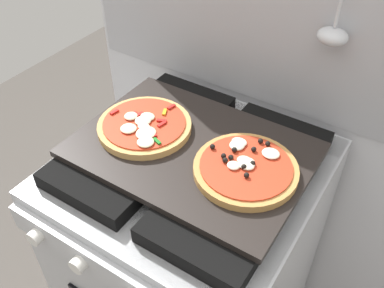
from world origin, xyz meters
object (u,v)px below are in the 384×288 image
object	(u,v)px
baking_tray	(192,150)
pizza_left	(144,126)
stove	(192,262)
pizza_right	(246,168)

from	to	relation	value
baking_tray	pizza_left	size ratio (longest dim) A/B	2.36
stove	baking_tray	xyz separation A→B (m)	(0.00, 0.00, 0.46)
stove	pizza_right	xyz separation A→B (m)	(0.14, -0.00, 0.48)
baking_tray	pizza_left	distance (m)	0.13
pizza_left	pizza_right	distance (m)	0.28
baking_tray	pizza_left	world-z (taller)	pizza_left
stove	pizza_left	distance (m)	0.50
pizza_left	pizza_right	world-z (taller)	pizza_right
baking_tray	stove	bearing A→B (deg)	-90.00
baking_tray	pizza_left	bearing A→B (deg)	-176.47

